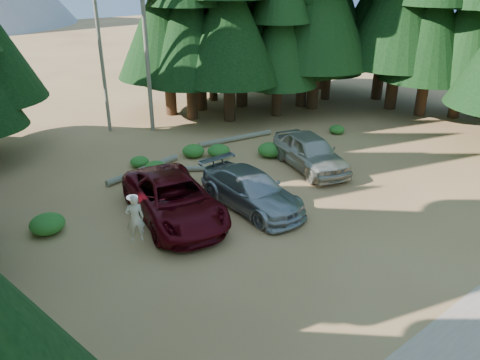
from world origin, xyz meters
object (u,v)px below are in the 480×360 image
(silver_minivan_center, at_px, (251,190))
(silver_minivan_right, at_px, (310,152))
(log_mid, at_px, (183,169))
(log_left, at_px, (144,169))
(log_right, at_px, (236,138))
(red_pickup, at_px, (174,199))
(frisbee_player, at_px, (135,218))

(silver_minivan_center, relative_size, silver_minivan_right, 1.03)
(silver_minivan_right, xyz_separation_m, log_mid, (-4.94, 3.41, -0.70))
(log_left, bearing_deg, silver_minivan_center, -85.15)
(silver_minivan_center, bearing_deg, log_mid, 93.25)
(log_left, bearing_deg, log_right, -4.96)
(red_pickup, relative_size, log_mid, 1.85)
(silver_minivan_right, bearing_deg, log_left, 161.23)
(red_pickup, distance_m, frisbee_player, 2.70)
(red_pickup, height_order, log_mid, red_pickup)
(silver_minivan_right, xyz_separation_m, frisbee_player, (-9.84, -1.53, 0.54))
(frisbee_player, bearing_deg, log_mid, -114.76)
(red_pickup, relative_size, silver_minivan_center, 1.16)
(silver_minivan_right, distance_m, log_right, 5.27)
(silver_minivan_right, relative_size, frisbee_player, 2.92)
(log_right, bearing_deg, silver_minivan_center, -114.32)
(silver_minivan_right, distance_m, log_left, 7.87)
(frisbee_player, bearing_deg, red_pickup, -128.82)
(log_left, xyz_separation_m, log_right, (6.06, 0.73, -0.00))
(log_right, bearing_deg, log_mid, -149.15)
(log_left, bearing_deg, log_mid, -47.24)
(log_mid, bearing_deg, silver_minivan_center, -52.41)
(silver_minivan_right, height_order, frisbee_player, frisbee_player)
(silver_minivan_right, bearing_deg, silver_minivan_center, -148.54)
(silver_minivan_center, distance_m, log_right, 7.84)
(red_pickup, bearing_deg, frisbee_player, -137.72)
(frisbee_player, relative_size, log_mid, 0.53)
(red_pickup, relative_size, frisbee_player, 3.49)
(silver_minivan_right, xyz_separation_m, log_right, (-0.38, 5.21, -0.68))
(frisbee_player, relative_size, log_right, 0.37)
(log_mid, bearing_deg, silver_minivan_right, 0.15)
(silver_minivan_center, height_order, log_right, silver_minivan_center)
(silver_minivan_center, bearing_deg, red_pickup, 158.96)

